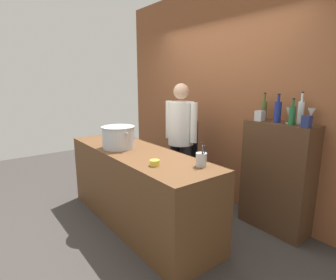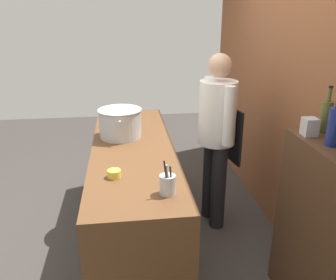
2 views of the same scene
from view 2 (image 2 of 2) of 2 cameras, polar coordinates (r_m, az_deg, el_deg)
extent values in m
plane|color=#383330|center=(3.48, -5.21, -14.91)|extent=(8.00, 8.00, 0.00)
cube|color=brown|center=(3.23, 19.88, 10.17)|extent=(4.40, 0.10, 3.00)
cube|color=brown|center=(3.24, -5.47, -8.42)|extent=(2.29, 0.70, 0.90)
cube|color=#472D1C|center=(2.58, 23.90, -14.14)|extent=(0.76, 0.32, 1.25)
cylinder|color=black|center=(3.40, 8.15, -7.63)|extent=(0.14, 0.14, 0.84)
cylinder|color=black|center=(3.57, 6.79, -6.20)|extent=(0.14, 0.14, 0.84)
cylinder|color=white|center=(3.22, 8.03, 4.38)|extent=(0.34, 0.34, 0.58)
cube|color=black|center=(3.37, 10.60, 0.68)|extent=(0.30, 0.07, 0.52)
cylinder|color=white|center=(3.02, 9.81, 3.78)|extent=(0.09, 0.09, 0.52)
cylinder|color=white|center=(3.41, 6.49, 5.85)|extent=(0.09, 0.09, 0.52)
sphere|color=tan|center=(3.13, 8.42, 11.87)|extent=(0.21, 0.21, 0.21)
cylinder|color=#B7BABF|center=(3.25, -7.74, 2.65)|extent=(0.38, 0.38, 0.25)
cylinder|color=#B7BABF|center=(3.21, -7.85, 4.87)|extent=(0.40, 0.40, 0.01)
cube|color=#B7BABF|center=(3.43, -7.81, 5.00)|extent=(0.04, 0.02, 0.02)
cube|color=#B7BABF|center=(3.03, -7.80, 2.91)|extent=(0.04, 0.02, 0.02)
cylinder|color=#B7BABF|center=(2.25, -0.08, -7.26)|extent=(0.10, 0.10, 0.13)
cylinder|color=#262626|center=(2.20, -0.28, -6.04)|extent=(0.02, 0.04, 0.22)
cylinder|color=#262626|center=(2.22, 0.51, -6.32)|extent=(0.03, 0.03, 0.19)
cylinder|color=#B7BABF|center=(2.22, 0.00, -6.28)|extent=(0.01, 0.03, 0.19)
cylinder|color=yellow|center=(2.51, -8.72, -5.42)|extent=(0.09, 0.09, 0.06)
cylinder|color=navy|center=(2.27, 25.28, 1.88)|extent=(0.07, 0.07, 0.23)
cylinder|color=#475123|center=(2.50, 24.23, 3.39)|extent=(0.07, 0.07, 0.21)
cylinder|color=#475123|center=(2.47, 24.73, 6.68)|extent=(0.02, 0.02, 0.09)
cylinder|color=black|center=(2.46, 24.91, 7.82)|extent=(0.03, 0.03, 0.01)
cube|color=#B2B2B7|center=(2.42, 21.99, 2.00)|extent=(0.09, 0.09, 0.11)
camera|label=1|loc=(1.54, -85.65, -10.86)|focal=29.06mm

